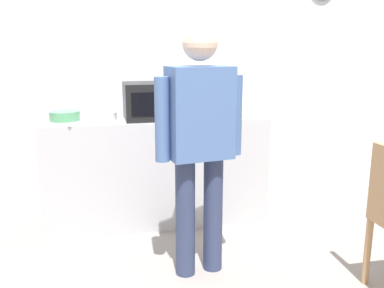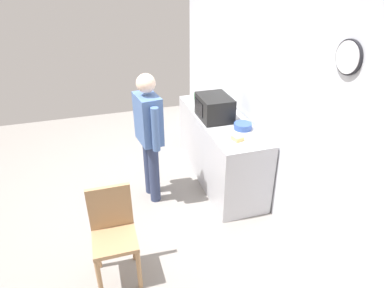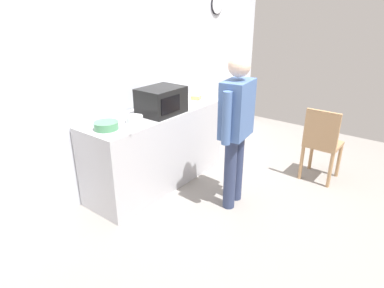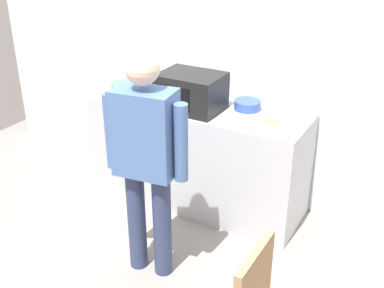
{
  "view_description": "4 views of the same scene",
  "coord_description": "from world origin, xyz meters",
  "px_view_note": "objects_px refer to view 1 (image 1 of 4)",
  "views": [
    {
      "loc": [
        -0.68,
        -2.34,
        1.5
      ],
      "look_at": [
        0.03,
        0.76,
        0.78
      ],
      "focal_mm": 39.68,
      "sensor_mm": 36.0,
      "label": 1
    },
    {
      "loc": [
        3.57,
        -0.35,
        2.71
      ],
      "look_at": [
        0.02,
        0.75,
        0.72
      ],
      "focal_mm": 31.71,
      "sensor_mm": 36.0,
      "label": 2
    },
    {
      "loc": [
        -2.84,
        -1.36,
        2.05
      ],
      "look_at": [
        -0.27,
        0.64,
        0.69
      ],
      "focal_mm": 30.72,
      "sensor_mm": 36.0,
      "label": 3
    },
    {
      "loc": [
        1.6,
        -2.05,
        2.38
      ],
      "look_at": [
        -0.02,
        0.81,
        0.78
      ],
      "focal_mm": 44.91,
      "sensor_mm": 36.0,
      "label": 4
    }
  ],
  "objects_px": {
    "person_standing": "(200,135)",
    "cereal_bowl": "(65,116)",
    "microwave": "(155,101)",
    "fork_utensil": "(63,125)",
    "salad_bowl": "(106,116)",
    "mixing_bowl": "(196,109)",
    "sandwich_plate": "(233,113)",
    "spoon_utensil": "(119,113)"
  },
  "relations": [
    {
      "from": "microwave",
      "to": "fork_utensil",
      "type": "relative_size",
      "value": 2.94
    },
    {
      "from": "salad_bowl",
      "to": "person_standing",
      "type": "distance_m",
      "value": 1.07
    },
    {
      "from": "fork_utensil",
      "to": "spoon_utensil",
      "type": "distance_m",
      "value": 0.71
    },
    {
      "from": "microwave",
      "to": "mixing_bowl",
      "type": "xyz_separation_m",
      "value": [
        0.4,
        0.22,
        -0.11
      ]
    },
    {
      "from": "sandwich_plate",
      "to": "fork_utensil",
      "type": "relative_size",
      "value": 1.41
    },
    {
      "from": "microwave",
      "to": "mixing_bowl",
      "type": "bearing_deg",
      "value": 28.81
    },
    {
      "from": "cereal_bowl",
      "to": "person_standing",
      "type": "height_order",
      "value": "person_standing"
    },
    {
      "from": "sandwich_plate",
      "to": "mixing_bowl",
      "type": "xyz_separation_m",
      "value": [
        -0.29,
        0.2,
        0.02
      ]
    },
    {
      "from": "microwave",
      "to": "fork_utensil",
      "type": "height_order",
      "value": "microwave"
    },
    {
      "from": "fork_utensil",
      "to": "mixing_bowl",
      "type": "bearing_deg",
      "value": 18.74
    },
    {
      "from": "cereal_bowl",
      "to": "fork_utensil",
      "type": "distance_m",
      "value": 0.24
    },
    {
      "from": "microwave",
      "to": "mixing_bowl",
      "type": "height_order",
      "value": "microwave"
    },
    {
      "from": "microwave",
      "to": "sandwich_plate",
      "type": "xyz_separation_m",
      "value": [
        0.69,
        0.03,
        -0.13
      ]
    },
    {
      "from": "microwave",
      "to": "salad_bowl",
      "type": "height_order",
      "value": "microwave"
    },
    {
      "from": "microwave",
      "to": "salad_bowl",
      "type": "relative_size",
      "value": 2.76
    },
    {
      "from": "salad_bowl",
      "to": "mixing_bowl",
      "type": "xyz_separation_m",
      "value": [
        0.8,
        0.2,
        0.0
      ]
    },
    {
      "from": "salad_bowl",
      "to": "cereal_bowl",
      "type": "distance_m",
      "value": 0.33
    },
    {
      "from": "salad_bowl",
      "to": "fork_utensil",
      "type": "bearing_deg",
      "value": -150.66
    },
    {
      "from": "sandwich_plate",
      "to": "cereal_bowl",
      "type": "xyz_separation_m",
      "value": [
        -1.42,
        0.05,
        0.02
      ]
    },
    {
      "from": "microwave",
      "to": "cereal_bowl",
      "type": "xyz_separation_m",
      "value": [
        -0.73,
        0.08,
        -0.11
      ]
    },
    {
      "from": "cereal_bowl",
      "to": "person_standing",
      "type": "relative_size",
      "value": 0.15
    },
    {
      "from": "microwave",
      "to": "mixing_bowl",
      "type": "distance_m",
      "value": 0.47
    },
    {
      "from": "sandwich_plate",
      "to": "person_standing",
      "type": "height_order",
      "value": "person_standing"
    },
    {
      "from": "fork_utensil",
      "to": "person_standing",
      "type": "distance_m",
      "value": 1.15
    },
    {
      "from": "fork_utensil",
      "to": "person_standing",
      "type": "height_order",
      "value": "person_standing"
    },
    {
      "from": "mixing_bowl",
      "to": "person_standing",
      "type": "distance_m",
      "value": 1.13
    },
    {
      "from": "salad_bowl",
      "to": "cereal_bowl",
      "type": "height_order",
      "value": "cereal_bowl"
    },
    {
      "from": "person_standing",
      "to": "mixing_bowl",
      "type": "bearing_deg",
      "value": 77.8
    },
    {
      "from": "sandwich_plate",
      "to": "salad_bowl",
      "type": "distance_m",
      "value": 1.09
    },
    {
      "from": "salad_bowl",
      "to": "sandwich_plate",
      "type": "bearing_deg",
      "value": 0.24
    },
    {
      "from": "cereal_bowl",
      "to": "salad_bowl",
      "type": "bearing_deg",
      "value": -10.18
    },
    {
      "from": "cereal_bowl",
      "to": "fork_utensil",
      "type": "relative_size",
      "value": 1.44
    },
    {
      "from": "person_standing",
      "to": "salad_bowl",
      "type": "bearing_deg",
      "value": 121.9
    },
    {
      "from": "spoon_utensil",
      "to": "cereal_bowl",
      "type": "bearing_deg",
      "value": -147.02
    },
    {
      "from": "cereal_bowl",
      "to": "spoon_utensil",
      "type": "relative_size",
      "value": 1.44
    },
    {
      "from": "mixing_bowl",
      "to": "fork_utensil",
      "type": "bearing_deg",
      "value": -161.26
    },
    {
      "from": "person_standing",
      "to": "cereal_bowl",
      "type": "bearing_deg",
      "value": 132.62
    },
    {
      "from": "sandwich_plate",
      "to": "fork_utensil",
      "type": "height_order",
      "value": "sandwich_plate"
    },
    {
      "from": "salad_bowl",
      "to": "mixing_bowl",
      "type": "bearing_deg",
      "value": 13.97
    },
    {
      "from": "microwave",
      "to": "spoon_utensil",
      "type": "xyz_separation_m",
      "value": [
        -0.27,
        0.37,
        -0.15
      ]
    },
    {
      "from": "salad_bowl",
      "to": "person_standing",
      "type": "xyz_separation_m",
      "value": [
        0.57,
        -0.91,
        -0.0
      ]
    },
    {
      "from": "salad_bowl",
      "to": "fork_utensil",
      "type": "xyz_separation_m",
      "value": [
        -0.33,
        -0.18,
        -0.03
      ]
    }
  ]
}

